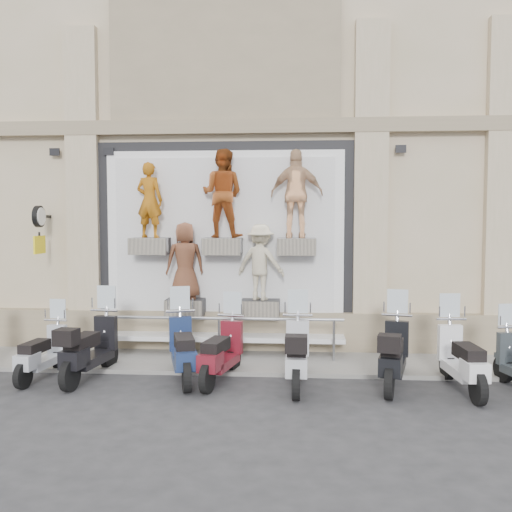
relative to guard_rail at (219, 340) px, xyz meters
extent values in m
plane|color=#2C2C2E|center=(0.00, -2.00, -0.47)|extent=(90.00, 90.00, 0.00)
cube|color=gray|center=(0.00, 0.10, -0.43)|extent=(16.00, 2.20, 0.08)
cube|color=black|center=(0.00, 0.96, 1.93)|extent=(5.60, 0.10, 4.30)
cube|color=white|center=(0.00, 0.90, 1.93)|extent=(5.10, 0.06, 3.90)
cube|color=white|center=(0.00, 0.86, 1.93)|extent=(4.70, 0.04, 3.60)
cube|color=white|center=(0.00, 0.55, -0.05)|extent=(5.10, 0.75, 0.10)
cube|color=#28282B|center=(-1.55, 0.59, 1.86)|extent=(0.80, 0.50, 0.35)
imported|color=#B46611|center=(-1.55, 0.59, 2.83)|extent=(0.65, 0.50, 1.58)
cube|color=#28282B|center=(0.00, 0.59, 1.86)|extent=(0.80, 0.50, 0.35)
imported|color=brown|center=(0.00, 0.59, 2.96)|extent=(1.02, 0.86, 1.85)
cube|color=#28282B|center=(1.55, 0.59, 1.86)|extent=(0.80, 0.50, 0.35)
imported|color=#E3B184|center=(1.55, 0.59, 2.95)|extent=(1.08, 0.46, 1.84)
cube|color=#28282B|center=(-0.80, 0.59, 0.56)|extent=(0.80, 0.50, 0.35)
imported|color=brown|center=(-0.80, 0.59, 1.55)|extent=(0.93, 0.76, 1.63)
cube|color=#28282B|center=(0.80, 0.59, 0.56)|extent=(0.80, 0.50, 0.35)
imported|color=beige|center=(0.80, 0.59, 1.53)|extent=(1.16, 0.88, 1.59)
cube|color=black|center=(-3.90, 0.72, 2.49)|extent=(0.06, 0.56, 0.06)
cylinder|color=black|center=(-3.90, 0.45, 2.49)|extent=(0.10, 0.46, 0.46)
cube|color=yellow|center=(-3.90, 0.45, 1.89)|extent=(0.04, 0.50, 0.38)
camera|label=1|loc=(1.57, -11.26, 2.44)|focal=40.00mm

